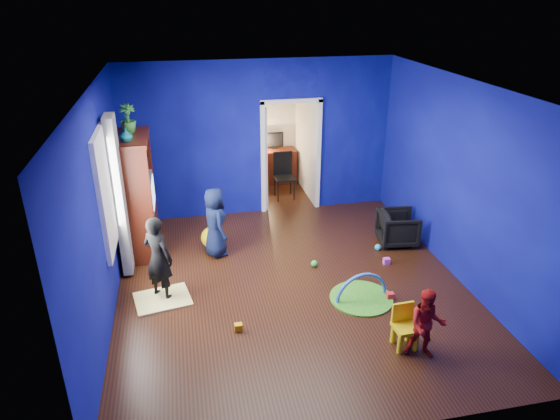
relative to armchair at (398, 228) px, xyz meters
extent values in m
cube|color=black|center=(-2.07, -0.95, -0.29)|extent=(5.00, 5.50, 0.01)
cube|color=white|center=(-2.07, -0.95, 2.61)|extent=(5.00, 5.50, 0.01)
cube|color=#090968|center=(-2.07, 1.80, 1.16)|extent=(5.00, 0.02, 2.90)
cube|color=#090968|center=(-2.07, -3.70, 1.16)|extent=(5.00, 0.02, 2.90)
cube|color=#090968|center=(-4.57, -0.95, 1.16)|extent=(0.02, 5.50, 2.90)
cube|color=#090968|center=(0.43, -0.95, 1.16)|extent=(0.02, 5.50, 2.90)
imported|color=black|center=(0.00, 0.00, 0.00)|extent=(0.71, 0.70, 0.58)
imported|color=black|center=(-3.94, -0.85, 0.33)|extent=(0.54, 0.52, 1.24)
imported|color=#0E1434|center=(-3.07, 0.23, 0.29)|extent=(0.51, 0.65, 1.16)
imported|color=#B61324|center=(-0.87, -2.75, 0.16)|extent=(0.53, 0.47, 0.90)
imported|color=#0D5E6F|center=(-4.28, 0.33, 1.77)|extent=(0.22, 0.22, 0.20)
imported|color=#318933|center=(-4.28, 0.85, 1.89)|extent=(0.30, 0.30, 0.44)
cube|color=#381609|center=(-4.28, 0.63, 0.69)|extent=(0.58, 1.14, 1.96)
cube|color=silver|center=(-4.24, 0.63, 0.73)|extent=(0.46, 0.70, 0.54)
cube|color=#F2E07A|center=(-3.94, -0.95, -0.27)|extent=(0.85, 0.73, 0.03)
sphere|color=yellow|center=(-3.12, 0.48, -0.10)|extent=(0.37, 0.37, 0.37)
cube|color=yellow|center=(-1.02, -2.55, -0.04)|extent=(0.29, 0.29, 0.50)
cylinder|color=green|center=(-1.18, -1.48, -0.28)|extent=(0.89, 0.89, 0.02)
torus|color=#3F8CD8|center=(-1.18, -1.48, -0.27)|extent=(0.80, 0.15, 0.80)
cube|color=white|center=(-4.56, -0.60, 1.26)|extent=(0.03, 0.95, 1.55)
cube|color=slate|center=(-4.44, -0.05, 0.96)|extent=(0.14, 0.42, 2.40)
cube|color=white|center=(-1.47, 1.80, 0.76)|extent=(1.16, 0.10, 2.10)
cube|color=#3D140A|center=(-1.47, 3.31, 0.09)|extent=(0.88, 0.44, 0.75)
cube|color=black|center=(-1.47, 3.43, 0.66)|extent=(0.40, 0.05, 0.32)
sphere|color=#FFD88C|center=(-1.75, 3.37, 0.64)|extent=(0.14, 0.14, 0.14)
cube|color=black|center=(-1.47, 2.35, 0.17)|extent=(0.40, 0.40, 0.92)
cube|color=white|center=(-1.47, 3.42, 1.73)|extent=(0.88, 0.24, 0.04)
cube|color=red|center=(-0.79, -1.57, -0.24)|extent=(0.10, 0.08, 0.10)
sphere|color=#29ACEB|center=(-0.41, -0.18, -0.23)|extent=(0.11, 0.11, 0.11)
cube|color=#F1A30C|center=(-2.97, -1.84, -0.24)|extent=(0.10, 0.08, 0.10)
sphere|color=green|center=(-1.60, -0.49, -0.23)|extent=(0.11, 0.11, 0.11)
cube|color=#D34FCB|center=(-0.45, -0.64, -0.24)|extent=(0.10, 0.08, 0.10)
camera|label=1|loc=(-3.50, -7.05, 3.75)|focal=32.00mm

